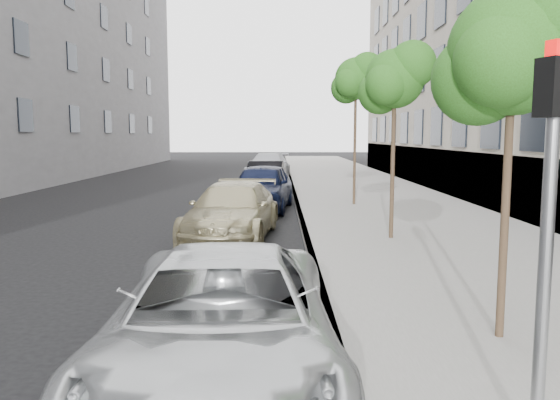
{
  "coord_description": "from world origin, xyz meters",
  "views": [
    {
      "loc": [
        0.48,
        -4.96,
        2.6
      ],
      "look_at": [
        0.51,
        4.27,
        1.5
      ],
      "focal_mm": 35.0,
      "sensor_mm": 36.0,
      "label": 1
    }
  ],
  "objects_px": {
    "tree_near": "(515,50)",
    "suv": "(232,211)",
    "tree_far": "(357,79)",
    "minivan": "(222,323)",
    "signal_pole": "(549,205)",
    "sedan_blue": "(262,187)",
    "sedan_black": "(265,177)",
    "sedan_rear": "(268,167)",
    "tree_mid": "(396,79)"
  },
  "relations": [
    {
      "from": "tree_near",
      "to": "sedan_rear",
      "type": "distance_m",
      "value": 25.31
    },
    {
      "from": "tree_far",
      "to": "sedan_blue",
      "type": "bearing_deg",
      "value": -171.23
    },
    {
      "from": "sedan_blue",
      "to": "sedan_rear",
      "type": "distance_m",
      "value": 12.45
    },
    {
      "from": "tree_near",
      "to": "suv",
      "type": "height_order",
      "value": "tree_near"
    },
    {
      "from": "signal_pole",
      "to": "sedan_black",
      "type": "height_order",
      "value": "signal_pole"
    },
    {
      "from": "tree_far",
      "to": "tree_mid",
      "type": "bearing_deg",
      "value": -90.0
    },
    {
      "from": "minivan",
      "to": "sedan_blue",
      "type": "xyz_separation_m",
      "value": [
        0.0,
        13.59,
        0.12
      ]
    },
    {
      "from": "tree_far",
      "to": "sedan_rear",
      "type": "xyz_separation_m",
      "value": [
        -3.33,
        11.93,
        -3.78
      ]
    },
    {
      "from": "suv",
      "to": "tree_near",
      "type": "bearing_deg",
      "value": -54.68
    },
    {
      "from": "suv",
      "to": "sedan_black",
      "type": "height_order",
      "value": "sedan_black"
    },
    {
      "from": "tree_far",
      "to": "minivan",
      "type": "relative_size",
      "value": 1.06
    },
    {
      "from": "tree_mid",
      "to": "sedan_blue",
      "type": "xyz_separation_m",
      "value": [
        -3.33,
        5.99,
        -3.1
      ]
    },
    {
      "from": "sedan_blue",
      "to": "minivan",
      "type": "bearing_deg",
      "value": -83.77
    },
    {
      "from": "tree_near",
      "to": "sedan_rear",
      "type": "height_order",
      "value": "tree_near"
    },
    {
      "from": "tree_mid",
      "to": "suv",
      "type": "bearing_deg",
      "value": 171.19
    },
    {
      "from": "tree_near",
      "to": "signal_pole",
      "type": "xyz_separation_m",
      "value": [
        -0.77,
        -2.51,
        -1.48
      ]
    },
    {
      "from": "tree_mid",
      "to": "sedan_black",
      "type": "relative_size",
      "value": 1.05
    },
    {
      "from": "sedan_black",
      "to": "tree_far",
      "type": "bearing_deg",
      "value": -51.54
    },
    {
      "from": "sedan_rear",
      "to": "sedan_black",
      "type": "bearing_deg",
      "value": -83.84
    },
    {
      "from": "sedan_blue",
      "to": "tree_far",
      "type": "bearing_deg",
      "value": 15.0
    },
    {
      "from": "signal_pole",
      "to": "sedan_blue",
      "type": "height_order",
      "value": "signal_pole"
    },
    {
      "from": "tree_far",
      "to": "signal_pole",
      "type": "bearing_deg",
      "value": -92.84
    },
    {
      "from": "minivan",
      "to": "sedan_black",
      "type": "bearing_deg",
      "value": 88.39
    },
    {
      "from": "suv",
      "to": "tree_far",
      "type": "bearing_deg",
      "value": 62.97
    },
    {
      "from": "minivan",
      "to": "signal_pole",
      "type": "bearing_deg",
      "value": -30.55
    },
    {
      "from": "tree_mid",
      "to": "suv",
      "type": "xyz_separation_m",
      "value": [
        -3.91,
        0.61,
        -3.21
      ]
    },
    {
      "from": "signal_pole",
      "to": "suv",
      "type": "relative_size",
      "value": 0.65
    },
    {
      "from": "tree_near",
      "to": "minivan",
      "type": "relative_size",
      "value": 0.87
    },
    {
      "from": "minivan",
      "to": "suv",
      "type": "distance_m",
      "value": 8.23
    },
    {
      "from": "tree_mid",
      "to": "sedan_blue",
      "type": "bearing_deg",
      "value": 119.06
    },
    {
      "from": "minivan",
      "to": "sedan_blue",
      "type": "height_order",
      "value": "sedan_blue"
    },
    {
      "from": "tree_near",
      "to": "tree_mid",
      "type": "xyz_separation_m",
      "value": [
        -0.0,
        6.5,
        0.33
      ]
    },
    {
      "from": "signal_pole",
      "to": "sedan_blue",
      "type": "relative_size",
      "value": 0.66
    },
    {
      "from": "tree_far",
      "to": "signal_pole",
      "type": "distance_m",
      "value": 15.73
    },
    {
      "from": "tree_far",
      "to": "sedan_blue",
      "type": "relative_size",
      "value": 1.12
    },
    {
      "from": "tree_mid",
      "to": "tree_far",
      "type": "bearing_deg",
      "value": 90.0
    },
    {
      "from": "tree_far",
      "to": "suv",
      "type": "bearing_deg",
      "value": -123.54
    },
    {
      "from": "tree_mid",
      "to": "sedan_rear",
      "type": "height_order",
      "value": "tree_mid"
    },
    {
      "from": "tree_near",
      "to": "signal_pole",
      "type": "height_order",
      "value": "tree_near"
    },
    {
      "from": "tree_mid",
      "to": "signal_pole",
      "type": "height_order",
      "value": "tree_mid"
    },
    {
      "from": "sedan_blue",
      "to": "sedan_rear",
      "type": "height_order",
      "value": "sedan_blue"
    },
    {
      "from": "tree_far",
      "to": "sedan_blue",
      "type": "height_order",
      "value": "tree_far"
    },
    {
      "from": "tree_near",
      "to": "sedan_black",
      "type": "bearing_deg",
      "value": 100.59
    },
    {
      "from": "tree_mid",
      "to": "tree_near",
      "type": "bearing_deg",
      "value": -90.0
    },
    {
      "from": "tree_far",
      "to": "minivan",
      "type": "height_order",
      "value": "tree_far"
    },
    {
      "from": "tree_far",
      "to": "sedan_black",
      "type": "xyz_separation_m",
      "value": [
        -3.33,
        4.8,
        -3.84
      ]
    },
    {
      "from": "sedan_black",
      "to": "sedan_rear",
      "type": "distance_m",
      "value": 7.13
    },
    {
      "from": "minivan",
      "to": "suv",
      "type": "height_order",
      "value": "suv"
    },
    {
      "from": "tree_near",
      "to": "suv",
      "type": "relative_size",
      "value": 0.9
    },
    {
      "from": "tree_mid",
      "to": "suv",
      "type": "distance_m",
      "value": 5.09
    }
  ]
}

